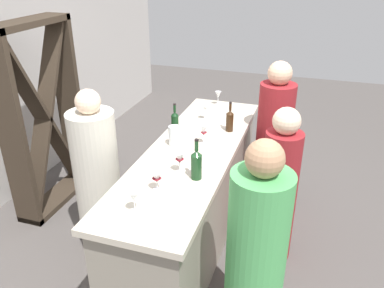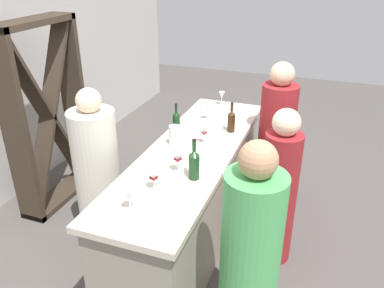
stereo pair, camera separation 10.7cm
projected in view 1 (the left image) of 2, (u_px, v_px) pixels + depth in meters
The scene contains 17 objects.
ground_plane at pixel (192, 239), 3.79m from camera, with size 12.00×12.00×0.00m, color #4C4744.
bar_counter at pixel (192, 196), 3.57m from camera, with size 2.53×0.72×0.97m.
wine_rack at pixel (44, 119), 3.98m from camera, with size 0.97×0.28×1.95m.
wine_bottle_leftmost_olive_green at pixel (196, 164), 2.87m from camera, with size 0.08×0.08×0.32m.
wine_bottle_second_left_dark_green at pixel (175, 121), 3.65m from camera, with size 0.07×0.07×0.28m.
wine_bottle_center_amber_brown at pixel (230, 120), 3.66m from camera, with size 0.07×0.07×0.29m.
wine_glass_near_left at pixel (204, 131), 3.41m from camera, with size 0.07×0.07×0.17m.
wine_glass_near_center at pixel (180, 159), 2.96m from camera, with size 0.08×0.08×0.16m.
wine_glass_near_right at pixel (157, 178), 2.74m from camera, with size 0.08×0.08×0.14m.
wine_glass_far_left at pixel (218, 95), 4.31m from camera, with size 0.06×0.06×0.15m.
wine_glass_far_center at pixel (134, 197), 2.50m from camera, with size 0.08×0.08×0.15m.
wine_glass_far_right at pixel (205, 109), 3.92m from camera, with size 0.07×0.07×0.15m.
water_pitcher at pixel (174, 136), 3.40m from camera, with size 0.10×0.10×0.18m.
person_left_guest at pixel (279, 191), 3.32m from camera, with size 0.33×0.33×1.42m.
person_center_guest at pixel (273, 148), 3.86m from camera, with size 0.41×0.41×1.62m.
person_right_guest at pixel (255, 261), 2.49m from camera, with size 0.39×0.39×1.57m.
person_server_behind at pixel (98, 181), 3.41m from camera, with size 0.49×0.49×1.53m.
Camera 1 is at (-2.85, -0.93, 2.48)m, focal length 36.61 mm.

